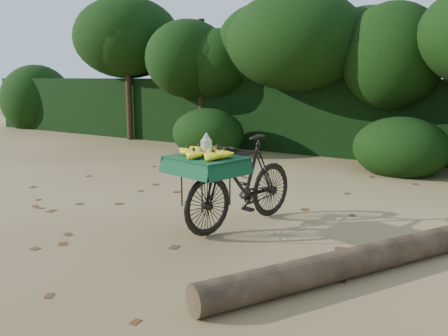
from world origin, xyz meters
The scene contains 7 objects.
ground centered at (0.00, 0.00, 0.00)m, with size 80.00×80.00×0.00m, color tan.
vendor_bicycle centered at (0.58, -0.16, 0.58)m, with size 1.06×1.98×1.14m.
fallen_log centered at (2.39, -0.67, 0.14)m, with size 0.28×0.28×3.83m, color brown.
hedge_backdrop centered at (0.00, 6.30, 0.90)m, with size 26.00×1.80×1.80m, color black.
tree_row centered at (-0.65, 5.50, 2.00)m, with size 14.50×2.00×4.00m, color black, non-canonical shape.
bush_clumps centered at (0.50, 4.30, 0.45)m, with size 8.80×1.70×0.90m, color black, non-canonical shape.
leaf_litter centered at (0.00, 0.65, 0.01)m, with size 7.00×7.30×0.01m, color #553016, non-canonical shape.
Camera 1 is at (3.52, -5.08, 1.84)m, focal length 38.00 mm.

